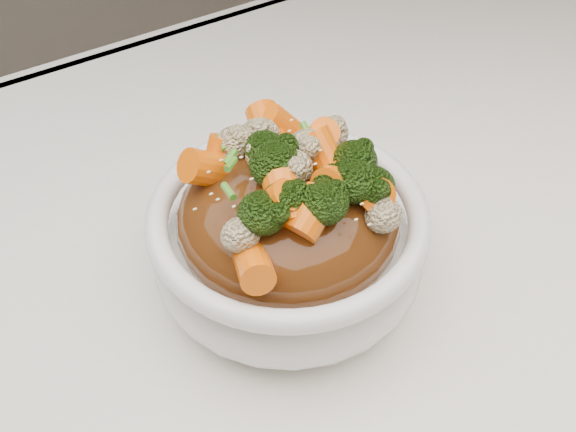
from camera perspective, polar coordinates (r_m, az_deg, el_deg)
tablecloth at (r=0.49m, az=-3.39°, el=-11.30°), size 1.20×0.80×0.04m
bowl at (r=0.47m, az=-0.00°, el=-2.45°), size 0.24×0.24×0.07m
sauce_base at (r=0.46m, az=-0.00°, el=-0.24°), size 0.19×0.19×0.08m
carrots at (r=0.42m, az=-0.00°, el=5.07°), size 0.19×0.19×0.04m
broccoli at (r=0.42m, az=-0.00°, el=4.97°), size 0.19×0.19×0.04m
cauliflower at (r=0.42m, az=-0.00°, el=4.79°), size 0.19×0.19×0.03m
scallions at (r=0.42m, az=-0.00°, el=5.16°), size 0.15×0.15×0.02m
sesame_seeds at (r=0.42m, az=-0.00°, el=5.16°), size 0.17×0.17×0.01m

